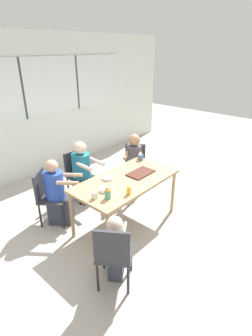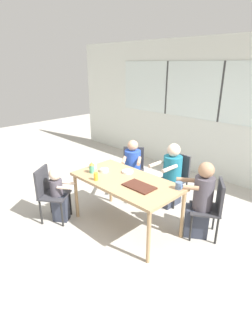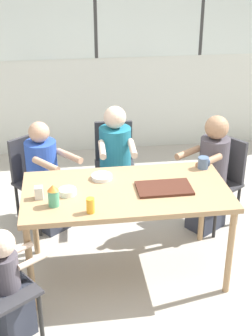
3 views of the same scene
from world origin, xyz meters
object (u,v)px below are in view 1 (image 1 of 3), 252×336
object	(u,v)px
chair_for_woman_green_shirt	(135,163)
person_man_blue_shirt	(83,175)
chair_for_man_blue_shirt	(77,171)
person_toddler	(116,248)
chair_for_man_teal_shirt	(47,193)
juice_glass	(129,190)
milk_carton_small	(95,195)
chair_for_toddler	(113,252)
person_woman_green_shirt	(134,166)
bowl_cereal	(108,178)
bowl_white_shallow	(105,190)
coffee_mug	(141,157)
sippy_cup	(108,193)
person_man_teal_shirt	(58,195)

from	to	relation	value
chair_for_woman_green_shirt	person_man_blue_shirt	size ratio (longest dim) A/B	0.79
chair_for_man_blue_shirt	person_toddler	xyz separation A→B (m)	(-0.91, -1.80, -0.08)
chair_for_man_teal_shirt	juice_glass	size ratio (longest dim) A/B	7.67
person_toddler	milk_carton_small	bearing A→B (deg)	124.62
chair_for_man_teal_shirt	milk_carton_small	bearing A→B (deg)	56.96
chair_for_woman_green_shirt	chair_for_toddler	distance (m)	2.41
person_woman_green_shirt	bowl_cereal	xyz separation A→B (m)	(-1.04, -0.37, 0.27)
person_toddler	bowl_white_shallow	distance (m)	0.80
person_man_blue_shirt	milk_carton_small	world-z (taller)	person_man_blue_shirt
coffee_mug	chair_for_man_teal_shirt	bearing A→B (deg)	155.48
person_man_blue_shirt	juice_glass	world-z (taller)	person_man_blue_shirt
chair_for_man_teal_shirt	bowl_cereal	bearing A→B (deg)	89.75
milk_carton_small	bowl_cereal	distance (m)	0.55
chair_for_woman_green_shirt	chair_for_man_blue_shirt	size ratio (longest dim) A/B	1.00
chair_for_man_teal_shirt	sippy_cup	world-z (taller)	sippy_cup
chair_for_woman_green_shirt	chair_for_toddler	bearing A→B (deg)	90.70
milk_carton_small	chair_for_man_teal_shirt	bearing A→B (deg)	95.50
chair_for_man_teal_shirt	milk_carton_small	distance (m)	1.04
chair_for_woman_green_shirt	person_toddler	distance (m)	2.25
sippy_cup	person_man_teal_shirt	bearing A→B (deg)	95.83
person_woman_green_shirt	bowl_white_shallow	distance (m)	1.47
person_man_blue_shirt	milk_carton_small	size ratio (longest dim) A/B	11.62
chair_for_toddler	bowl_white_shallow	xyz separation A→B (m)	(0.54, 0.67, 0.29)
chair_for_man_blue_shirt	milk_carton_small	bearing A→B (deg)	63.02
chair_for_toddler	person_toddler	xyz separation A→B (m)	(0.13, 0.09, -0.08)
person_woman_green_shirt	bowl_white_shallow	bearing A→B (deg)	80.87
person_man_blue_shirt	bowl_white_shallow	xyz separation A→B (m)	(-0.49, -1.06, 0.30)
chair_for_woman_green_shirt	person_woman_green_shirt	xyz separation A→B (m)	(-0.13, -0.09, 0.01)
bowl_cereal	juice_glass	bearing A→B (deg)	-103.91
person_man_blue_shirt	milk_carton_small	distance (m)	1.33
milk_carton_small	bowl_cereal	bearing A→B (deg)	27.46
bowl_cereal	chair_for_man_teal_shirt	bearing A→B (deg)	128.28
chair_for_man_blue_shirt	person_man_teal_shirt	bearing A→B (deg)	31.67
chair_for_man_blue_shirt	chair_for_man_teal_shirt	xyz separation A→B (m)	(-0.80, -0.26, 0.00)
person_man_teal_shirt	bowl_cereal	world-z (taller)	person_man_teal_shirt
person_toddler	juice_glass	bearing A→B (deg)	82.56
person_toddler	coffee_mug	bearing A→B (deg)	84.66
coffee_mug	bowl_white_shallow	size ratio (longest dim) A/B	0.74
juice_glass	bowl_cereal	size ratio (longest dim) A/B	0.67
chair_for_man_teal_shirt	person_woman_green_shirt	world-z (taller)	person_woman_green_shirt
coffee_mug	bowl_white_shallow	distance (m)	1.18
chair_for_toddler	juice_glass	bearing A→B (deg)	84.01
chair_for_man_teal_shirt	person_man_teal_shirt	bearing A→B (deg)	90.00
person_man_blue_shirt	bowl_cereal	size ratio (longest dim) A/B	6.55
chair_for_toddler	bowl_cereal	world-z (taller)	chair_for_toddler
coffee_mug	chair_for_toddler	bearing A→B (deg)	-149.93
person_toddler	chair_for_man_teal_shirt	bearing A→B (deg)	140.96
chair_for_woman_green_shirt	chair_for_toddler	xyz separation A→B (m)	(-1.99, -1.36, 0.00)
person_man_teal_shirt	person_toddler	size ratio (longest dim) A/B	1.21
person_man_blue_shirt	person_man_teal_shirt	distance (m)	0.72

